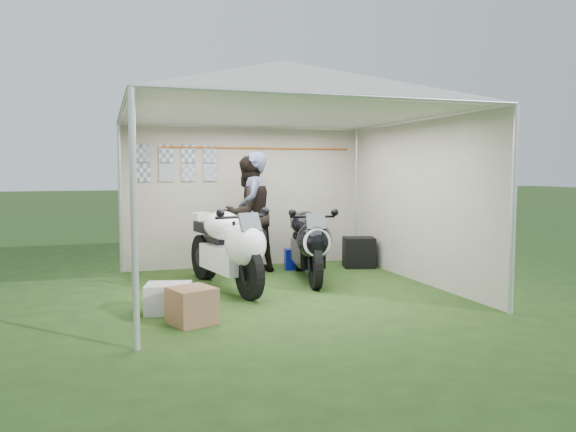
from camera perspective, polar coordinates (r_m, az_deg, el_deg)
name	(u,v)px	position (r m, az deg, el deg)	size (l,w,h in m)	color
ground	(283,289)	(7.54, -0.49, -7.47)	(80.00, 80.00, 0.00)	#233C15
canopy_tent	(282,94)	(7.47, -0.59, 12.28)	(5.66, 5.66, 3.00)	silver
motorcycle_white	(228,245)	(7.44, -6.11, -2.99)	(0.74, 2.16, 1.07)	black
motorcycle_black	(308,241)	(8.06, 2.05, -2.57)	(0.70, 2.06, 1.02)	black
paddock_stand	(298,259)	(9.05, 1.06, -4.37)	(0.44, 0.27, 0.33)	#0D1ABA
person_dark_jacket	(248,215)	(8.65, -4.09, 0.13)	(0.88, 0.68, 1.81)	black
person_blue_jacket	(253,213)	(8.59, -3.59, 0.30)	(0.68, 0.45, 1.86)	slate
equipment_box	(359,252)	(9.26, 7.20, -3.68)	(0.49, 0.39, 0.49)	black
crate_0	(168,298)	(6.45, -12.05, -8.17)	(0.49, 0.38, 0.33)	#B3B7BC
crate_1	(192,306)	(5.96, -9.73, -8.95)	(0.42, 0.42, 0.38)	brown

